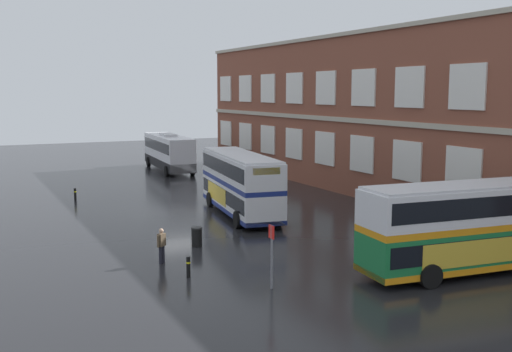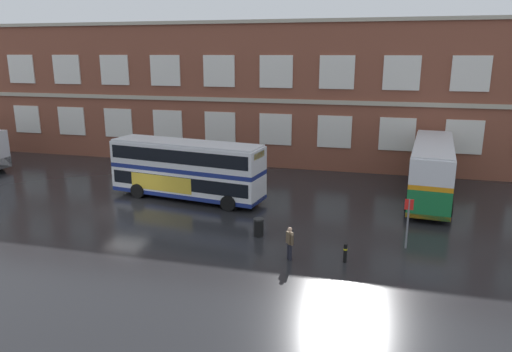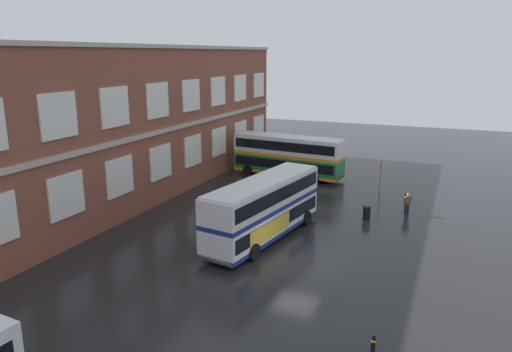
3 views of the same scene
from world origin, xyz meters
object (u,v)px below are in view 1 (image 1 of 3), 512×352
object	(u,v)px
waiting_passenger	(162,244)
safety_bollard_west	(75,194)
station_litter_bin	(197,237)
safety_bollard_east	(188,267)
double_decker_middle	(476,226)
touring_coach	(168,152)
double_decker_near	(240,183)
bus_stand_flag	(272,250)

from	to	relation	value
waiting_passenger	safety_bollard_west	bearing A→B (deg)	-177.84
station_litter_bin	safety_bollard_east	size ratio (longest dim) A/B	1.08
waiting_passenger	station_litter_bin	distance (m)	3.50
double_decker_middle	waiting_passenger	size ratio (longest dim) A/B	6.59
touring_coach	safety_bollard_east	xyz separation A→B (m)	(35.60, -10.78, -1.42)
safety_bollard_west	double_decker_near	bearing A→B (deg)	41.27
double_decker_middle	touring_coach	xyz separation A→B (m)	(-40.50, -1.19, -0.24)
touring_coach	station_litter_bin	xyz separation A→B (m)	(30.63, -8.50, -1.39)
double_decker_near	safety_bollard_west	bearing A→B (deg)	-138.73
double_decker_near	bus_stand_flag	world-z (taller)	double_decker_near
double_decker_middle	waiting_passenger	world-z (taller)	double_decker_middle
double_decker_middle	safety_bollard_east	bearing A→B (deg)	-112.26
double_decker_near	double_decker_middle	distance (m)	16.98
touring_coach	safety_bollard_west	world-z (taller)	touring_coach
station_litter_bin	safety_bollard_east	bearing A→B (deg)	-24.62
double_decker_near	waiting_passenger	world-z (taller)	double_decker_near
double_decker_near	station_litter_bin	bearing A→B (deg)	-40.20
safety_bollard_west	safety_bollard_east	distance (m)	21.79
safety_bollard_west	safety_bollard_east	bearing A→B (deg)	2.84
touring_coach	waiting_passenger	bearing A→B (deg)	-18.71
station_litter_bin	safety_bollard_west	bearing A→B (deg)	-168.70
bus_stand_flag	station_litter_bin	size ratio (longest dim) A/B	2.62
double_decker_near	safety_bollard_east	xyz separation A→B (m)	(11.58, -7.86, -1.66)
double_decker_near	double_decker_middle	xyz separation A→B (m)	(16.48, 4.11, 0.00)
double_decker_near	touring_coach	world-z (taller)	double_decker_near
double_decker_near	safety_bollard_east	distance (m)	14.09
touring_coach	double_decker_near	bearing A→B (deg)	-6.93
touring_coach	station_litter_bin	bearing A→B (deg)	-15.52
touring_coach	bus_stand_flag	size ratio (longest dim) A/B	4.51
touring_coach	station_litter_bin	distance (m)	31.82
double_decker_middle	station_litter_bin	bearing A→B (deg)	-135.51
double_decker_middle	bus_stand_flag	world-z (taller)	double_decker_middle
safety_bollard_west	double_decker_middle	bearing A→B (deg)	26.08
safety_bollard_east	bus_stand_flag	bearing A→B (deg)	41.04
double_decker_middle	bus_stand_flag	xyz separation A→B (m)	(-1.93, -9.39, -0.51)
waiting_passenger	station_litter_bin	xyz separation A→B (m)	(-2.26, 2.64, -0.41)
station_litter_bin	safety_bollard_west	xyz separation A→B (m)	(-16.80, -3.36, -0.03)
bus_stand_flag	station_litter_bin	bearing A→B (deg)	-177.79
station_litter_bin	safety_bollard_east	xyz separation A→B (m)	(4.97, -2.28, -0.03)
touring_coach	safety_bollard_west	xyz separation A→B (m)	(13.83, -11.86, -1.42)
double_decker_middle	safety_bollard_east	world-z (taller)	double_decker_middle
safety_bollard_west	safety_bollard_east	xyz separation A→B (m)	(21.77, 1.08, 0.00)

